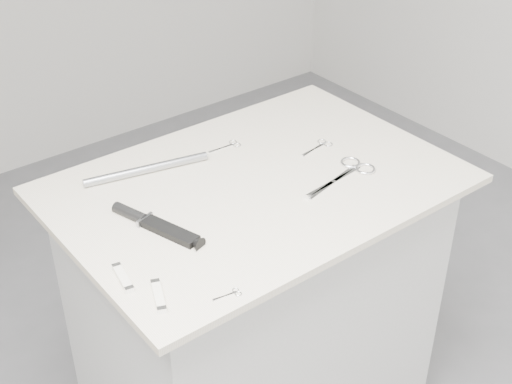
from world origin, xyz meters
TOP-DOWN VIEW (x-y plane):
  - plinth at (0.00, 0.00)m, footprint 0.90×0.60m
  - display_board at (0.00, 0.00)m, footprint 1.00×0.70m
  - large_shears at (0.22, -0.11)m, footprint 0.24×0.10m
  - embroidery_scissors_a at (0.25, 0.04)m, footprint 0.11×0.05m
  - embroidery_scissors_b at (0.05, 0.19)m, footprint 0.10×0.04m
  - tiny_scissors at (-0.31, -0.31)m, footprint 0.06×0.03m
  - sheathed_knife at (-0.31, -0.00)m, footprint 0.11×0.24m
  - pocket_knife_a at (-0.45, -0.13)m, footprint 0.04×0.10m
  - pocket_knife_b at (-0.43, -0.23)m, footprint 0.06×0.10m
  - metal_rail at (-0.20, 0.21)m, footprint 0.33×0.09m

SIDE VIEW (x-z plane):
  - plinth at x=0.00m, z-range 0.00..0.90m
  - display_board at x=0.00m, z-range 0.90..0.92m
  - tiny_scissors at x=-0.31m, z-range 0.92..0.92m
  - embroidery_scissors_b at x=0.05m, z-range 0.92..0.92m
  - embroidery_scissors_a at x=0.25m, z-range 0.92..0.92m
  - large_shears at x=0.22m, z-range 0.92..0.93m
  - pocket_knife_a at x=-0.45m, z-range 0.92..0.93m
  - pocket_knife_b at x=-0.43m, z-range 0.92..0.93m
  - sheathed_knife at x=-0.31m, z-range 0.91..0.94m
  - metal_rail at x=-0.20m, z-range 0.92..0.94m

